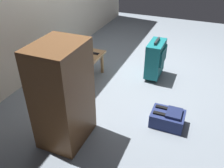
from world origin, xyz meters
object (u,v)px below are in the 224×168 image
at_px(suitcase_upright_teal, 156,58).
at_px(backpack_navy, 168,118).
at_px(cell_phone, 94,53).
at_px(duffel_bag_brown, 78,55).
at_px(bench, 81,65).
at_px(side_cabinet, 63,95).

distance_m(suitcase_upright_teal, backpack_navy, 1.17).
bearing_deg(cell_phone, backpack_navy, -120.06).
bearing_deg(duffel_bag_brown, cell_phone, -7.89).
distance_m(bench, duffel_bag_brown, 0.20).
height_order(suitcase_upright_teal, side_cabinet, side_cabinet).
bearing_deg(backpack_navy, suitcase_upright_teal, 21.68).
height_order(cell_phone, side_cabinet, side_cabinet).
relative_size(duffel_bag_brown, suitcase_upright_teal, 0.72).
relative_size(bench, suitcase_upright_teal, 1.63).
distance_m(cell_phone, backpack_navy, 1.54).
distance_m(cell_phone, side_cabinet, 1.42).
distance_m(backpack_navy, side_cabinet, 1.25).
relative_size(cell_phone, backpack_navy, 0.38).
bearing_deg(cell_phone, bench, 170.43).
xyz_separation_m(cell_phone, side_cabinet, (-1.37, -0.32, 0.18)).
xyz_separation_m(duffel_bag_brown, side_cabinet, (-0.97, -0.38, 0.05)).
xyz_separation_m(duffel_bag_brown, suitcase_upright_teal, (0.70, -0.94, -0.19)).
distance_m(bench, backpack_navy, 1.45).
xyz_separation_m(bench, duffel_bag_brown, (-0.07, 0.00, 0.19)).
relative_size(cell_phone, suitcase_upright_teal, 0.24).
bearing_deg(backpack_navy, duffel_bag_brown, 75.19).
bearing_deg(backpack_navy, cell_phone, 59.94).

